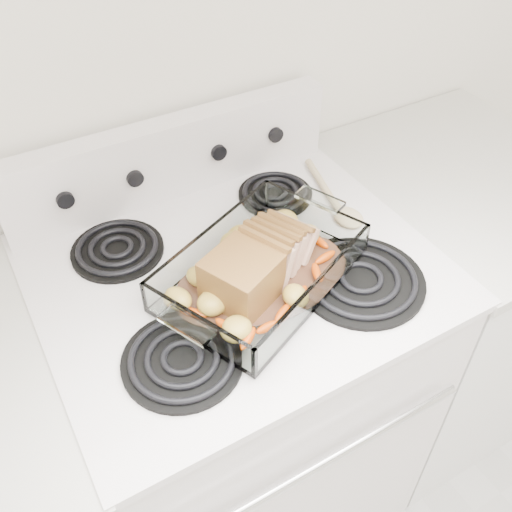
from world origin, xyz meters
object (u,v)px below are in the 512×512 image
baking_dish (261,273)px  pork_roast (250,265)px  electric_range (240,393)px  counter_right (435,301)px

baking_dish → pork_roast: bearing=156.2°
electric_range → baking_dish: electric_range is taller
electric_range → pork_roast: electric_range is taller
counter_right → baking_dish: bearing=-174.2°
counter_right → baking_dish: size_ratio=2.43×
electric_range → baking_dish: (0.02, -0.07, 0.48)m
baking_dish → pork_roast: pork_roast is taller
baking_dish → counter_right: bearing=-18.0°
pork_roast → baking_dish: bearing=13.7°
pork_roast → electric_range: bearing=100.9°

